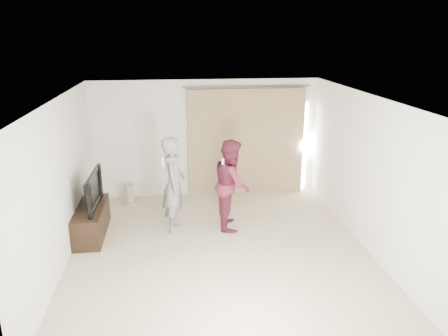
{
  "coord_description": "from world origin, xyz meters",
  "views": [
    {
      "loc": [
        -0.73,
        -6.67,
        3.57
      ],
      "look_at": [
        0.22,
        1.2,
        1.09
      ],
      "focal_mm": 35.0,
      "sensor_mm": 36.0,
      "label": 1
    }
  ],
  "objects": [
    {
      "name": "curtain",
      "position": [
        0.91,
        2.68,
        1.2
      ],
      "size": [
        2.8,
        0.11,
        2.46
      ],
      "color": "tan",
      "rests_on": "ground"
    },
    {
      "name": "tv",
      "position": [
        -2.27,
        0.87,
        0.87
      ],
      "size": [
        0.18,
        1.14,
        0.66
      ],
      "primitive_type": "imported",
      "rotation": [
        0.0,
        0.0,
        1.55
      ],
      "color": "black",
      "rests_on": "tv_console"
    },
    {
      "name": "wall_left",
      "position": [
        -2.5,
        -0.0,
        1.3
      ],
      "size": [
        0.04,
        5.5,
        2.6
      ],
      "color": "white",
      "rests_on": "ground"
    },
    {
      "name": "scratching_post",
      "position": [
        -1.7,
        2.31,
        0.18
      ],
      "size": [
        0.33,
        0.33,
        0.45
      ],
      "color": "tan",
      "rests_on": "ground"
    },
    {
      "name": "tv_console",
      "position": [
        -2.27,
        0.87,
        0.27
      ],
      "size": [
        0.49,
        1.41,
        0.54
      ],
      "primitive_type": "cube",
      "color": "black",
      "rests_on": "ground"
    },
    {
      "name": "wall_back",
      "position": [
        0.0,
        2.75,
        1.3
      ],
      "size": [
        5.0,
        0.04,
        2.6
      ],
      "primitive_type": "cube",
      "color": "white",
      "rests_on": "ground"
    },
    {
      "name": "floor",
      "position": [
        0.0,
        0.0,
        0.0
      ],
      "size": [
        5.5,
        5.5,
        0.0
      ],
      "primitive_type": "plane",
      "color": "#C6B794",
      "rests_on": "ground"
    },
    {
      "name": "ceiling",
      "position": [
        0.0,
        0.0,
        2.6
      ],
      "size": [
        5.0,
        5.5,
        0.01
      ],
      "primitive_type": "cube",
      "color": "silver",
      "rests_on": "wall_back"
    },
    {
      "name": "person_woman",
      "position": [
        0.34,
        0.96,
        0.85
      ],
      "size": [
        0.71,
        0.88,
        1.7
      ],
      "color": "maroon",
      "rests_on": "ground"
    },
    {
      "name": "person_man",
      "position": [
        -0.74,
        0.95,
        0.9
      ],
      "size": [
        0.5,
        0.7,
        1.79
      ],
      "color": "gray",
      "rests_on": "ground"
    }
  ]
}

